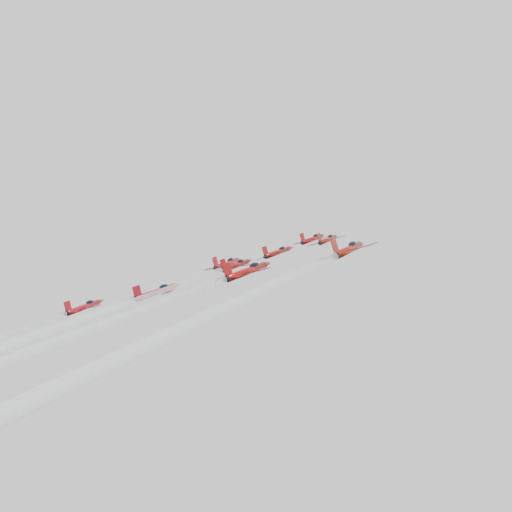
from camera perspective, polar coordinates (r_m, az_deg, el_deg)
The scene contains 7 objects.
jet_lead at distance 149.44m, azimuth 5.04°, elevation 1.53°, with size 9.25×11.88×7.39m.
jet_row2_left at distance 138.75m, azimuth -2.58°, elevation -0.66°, with size 10.05×12.92×8.03m.
jet_row2_center at distance 131.90m, azimuth 1.97°, elevation 0.37°, with size 8.81×11.32×7.04m.
jet_row2_right at distance 130.91m, azimuth 6.42°, elevation 1.48°, with size 8.39×10.78×6.70m.
jet_center at distance 90.04m, azimuth -14.63°, elevation -5.57°, with size 8.78×83.31×48.23m.
jet_rear_right at distance 63.96m, azimuth -20.85°, elevation -9.16°, with size 9.88×93.72×54.26m.
jet_rear_farright at distance 52.05m, azimuth -7.76°, elevation -7.24°, with size 9.48×89.91×52.05m.
Camera 1 is at (58.55, -97.05, 108.76)m, focal length 45.00 mm.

